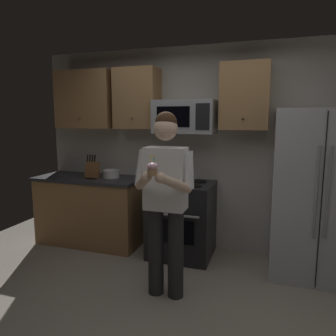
{
  "coord_description": "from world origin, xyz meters",
  "views": [
    {
      "loc": [
        0.87,
        -2.31,
        1.69
      ],
      "look_at": [
        -0.02,
        0.42,
        1.25
      ],
      "focal_mm": 34.01,
      "sensor_mm": 36.0,
      "label": 1
    }
  ],
  "objects_px": {
    "microwave": "(185,117)",
    "refrigerator": "(316,194)",
    "person": "(165,195)",
    "oven_range": "(182,219)",
    "cupcake": "(152,169)",
    "bowl_large_white": "(111,174)",
    "knife_block": "(92,169)"
  },
  "relations": [
    {
      "from": "microwave",
      "to": "oven_range",
      "type": "bearing_deg",
      "value": -90.02
    },
    {
      "from": "oven_range",
      "to": "cupcake",
      "type": "relative_size",
      "value": 5.36
    },
    {
      "from": "knife_block",
      "to": "person",
      "type": "bearing_deg",
      "value": -34.61
    },
    {
      "from": "person",
      "to": "microwave",
      "type": "bearing_deg",
      "value": 95.58
    },
    {
      "from": "microwave",
      "to": "cupcake",
      "type": "relative_size",
      "value": 4.26
    },
    {
      "from": "knife_block",
      "to": "bowl_large_white",
      "type": "height_order",
      "value": "knife_block"
    },
    {
      "from": "oven_range",
      "to": "refrigerator",
      "type": "height_order",
      "value": "refrigerator"
    },
    {
      "from": "refrigerator",
      "to": "knife_block",
      "type": "xyz_separation_m",
      "value": [
        -2.72,
        0.01,
        0.13
      ]
    },
    {
      "from": "microwave",
      "to": "person",
      "type": "xyz_separation_m",
      "value": [
        0.1,
        -1.07,
        -0.72
      ]
    },
    {
      "from": "bowl_large_white",
      "to": "person",
      "type": "bearing_deg",
      "value": -42.59
    },
    {
      "from": "refrigerator",
      "to": "cupcake",
      "type": "height_order",
      "value": "refrigerator"
    },
    {
      "from": "oven_range",
      "to": "knife_block",
      "type": "height_order",
      "value": "knife_block"
    },
    {
      "from": "microwave",
      "to": "person",
      "type": "distance_m",
      "value": 1.29
    },
    {
      "from": "cupcake",
      "to": "bowl_large_white",
      "type": "bearing_deg",
      "value": 129.4
    },
    {
      "from": "refrigerator",
      "to": "person",
      "type": "relative_size",
      "value": 1.02
    },
    {
      "from": "oven_range",
      "to": "refrigerator",
      "type": "relative_size",
      "value": 0.52
    },
    {
      "from": "person",
      "to": "bowl_large_white",
      "type": "bearing_deg",
      "value": 137.41
    },
    {
      "from": "oven_range",
      "to": "bowl_large_white",
      "type": "height_order",
      "value": "bowl_large_white"
    },
    {
      "from": "knife_block",
      "to": "cupcake",
      "type": "height_order",
      "value": "cupcake"
    },
    {
      "from": "knife_block",
      "to": "microwave",
      "type": "bearing_deg",
      "value": 6.93
    },
    {
      "from": "microwave",
      "to": "refrigerator",
      "type": "distance_m",
      "value": 1.72
    },
    {
      "from": "refrigerator",
      "to": "knife_block",
      "type": "height_order",
      "value": "refrigerator"
    },
    {
      "from": "person",
      "to": "cupcake",
      "type": "distance_m",
      "value": 0.44
    },
    {
      "from": "refrigerator",
      "to": "bowl_large_white",
      "type": "relative_size",
      "value": 8.13
    },
    {
      "from": "person",
      "to": "cupcake",
      "type": "xyz_separation_m",
      "value": [
        0.0,
        -0.33,
        0.3
      ]
    },
    {
      "from": "refrigerator",
      "to": "person",
      "type": "bearing_deg",
      "value": -146.99
    },
    {
      "from": "oven_range",
      "to": "microwave",
      "type": "height_order",
      "value": "microwave"
    },
    {
      "from": "bowl_large_white",
      "to": "person",
      "type": "height_order",
      "value": "person"
    },
    {
      "from": "oven_range",
      "to": "cupcake",
      "type": "xyz_separation_m",
      "value": [
        0.1,
        -1.27,
        0.83
      ]
    },
    {
      "from": "microwave",
      "to": "knife_block",
      "type": "height_order",
      "value": "microwave"
    },
    {
      "from": "oven_range",
      "to": "cupcake",
      "type": "height_order",
      "value": "cupcake"
    },
    {
      "from": "bowl_large_white",
      "to": "cupcake",
      "type": "height_order",
      "value": "cupcake"
    }
  ]
}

